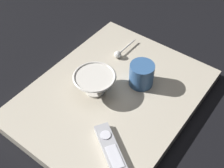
{
  "coord_description": "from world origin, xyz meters",
  "views": [
    {
      "loc": [
        -0.4,
        0.54,
        0.81
      ],
      "look_at": [
        0.02,
        -0.02,
        0.06
      ],
      "focal_mm": 47.17,
      "sensor_mm": 36.0,
      "label": 1
    }
  ],
  "objects": [
    {
      "name": "ground_plane",
      "position": [
        0.0,
        0.0,
        0.0
      ],
      "size": [
        6.0,
        6.0,
        0.0
      ],
      "primitive_type": "plane",
      "color": "black"
    },
    {
      "name": "cereal_bowl",
      "position": [
        0.05,
        0.03,
        0.08
      ],
      "size": [
        0.15,
        0.15,
        0.08
      ],
      "color": "beige",
      "rests_on": "table"
    },
    {
      "name": "teaspoon",
      "position": [
        0.1,
        -0.17,
        0.05
      ],
      "size": [
        0.03,
        0.13,
        0.03
      ],
      "color": "silver",
      "rests_on": "table"
    },
    {
      "name": "table",
      "position": [
        0.0,
        0.0,
        0.02
      ],
      "size": [
        0.52,
        0.66,
        0.04
      ],
      "color": "#B7AD99",
      "rests_on": "ground"
    },
    {
      "name": "tv_remote_near",
      "position": [
        -0.14,
        0.19,
        0.05
      ],
      "size": [
        0.19,
        0.14,
        0.02
      ],
      "color": "#9E9EA3",
      "rests_on": "table"
    },
    {
      "name": "coffee_mug",
      "position": [
        -0.05,
        -0.1,
        0.08
      ],
      "size": [
        0.09,
        0.09,
        0.09
      ],
      "color": "#33598C",
      "rests_on": "table"
    }
  ]
}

